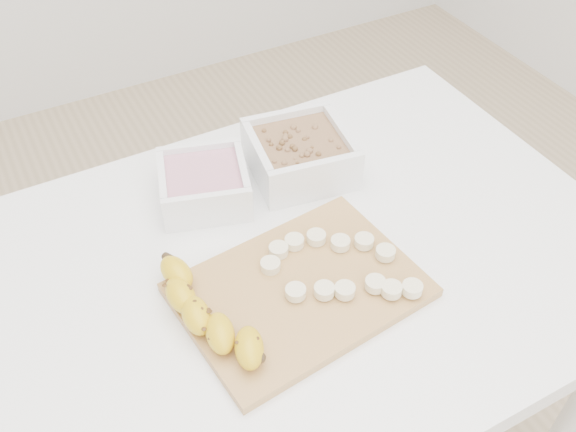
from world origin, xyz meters
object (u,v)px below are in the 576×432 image
table (297,297)px  bowl_yogurt (204,183)px  cutting_board (300,290)px  bowl_granola (300,153)px  banana (209,313)px

table → bowl_yogurt: 0.24m
bowl_yogurt → cutting_board: size_ratio=0.53×
table → bowl_granola: bowl_granola is taller
bowl_granola → bowl_yogurt: bearing=176.3°
table → cutting_board: 0.12m
table → banana: 0.22m
banana → cutting_board: bearing=-2.4°
table → bowl_yogurt: bearing=111.0°
bowl_yogurt → table: bearing=-69.0°
cutting_board → banana: (-0.14, 0.00, 0.03)m
table → banana: (-0.17, -0.06, 0.13)m
table → banana: bearing=-160.5°
table → cutting_board: (-0.03, -0.06, 0.10)m
bowl_granola → banana: size_ratio=0.85×
bowl_yogurt → banana: bowl_yogurt is taller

